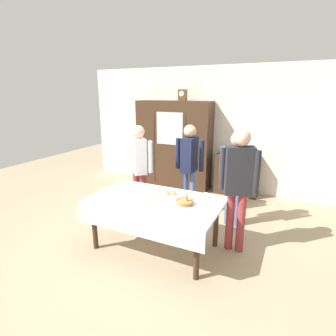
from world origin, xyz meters
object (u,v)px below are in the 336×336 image
(bookshelf_low, at_px, (237,175))
(spoon_mid_right, at_px, (164,201))
(wall_cabinet, at_px, (174,144))
(person_behind_table_right, at_px, (238,179))
(person_beside_shelf, at_px, (139,162))
(mantel_clock, at_px, (182,95))
(dining_table, at_px, (154,207))
(tea_cup_mid_left, at_px, (146,203))
(tea_cup_mid_right, at_px, (138,199))
(tea_cup_near_left, at_px, (206,196))
(person_by_cabinet, at_px, (235,171))
(book_stack, at_px, (238,153))
(spoon_near_left, at_px, (155,191))
(spoon_near_right, at_px, (137,209))
(bread_basket, at_px, (185,202))
(pastry_plate, at_px, (171,194))
(tea_cup_back_edge, at_px, (149,196))

(bookshelf_low, distance_m, spoon_mid_right, 2.64)
(wall_cabinet, relative_size, person_behind_table_right, 1.15)
(person_beside_shelf, bearing_deg, mantel_clock, 88.36)
(dining_table, relative_size, tea_cup_mid_left, 13.81)
(dining_table, distance_m, person_beside_shelf, 1.17)
(tea_cup_mid_right, height_order, tea_cup_near_left, same)
(tea_cup_mid_left, height_order, person_by_cabinet, person_by_cabinet)
(dining_table, bearing_deg, wall_cabinet, 109.16)
(wall_cabinet, height_order, book_stack, wall_cabinet)
(dining_table, distance_m, tea_cup_mid_right, 0.25)
(spoon_near_left, bearing_deg, spoon_mid_right, -42.66)
(spoon_mid_right, bearing_deg, mantel_clock, 108.11)
(mantel_clock, bearing_deg, tea_cup_mid_right, -79.40)
(book_stack, bearing_deg, dining_table, -102.24)
(spoon_near_right, distance_m, person_behind_table_right, 1.38)
(tea_cup_mid_left, distance_m, bread_basket, 0.50)
(spoon_near_right, height_order, person_behind_table_right, person_behind_table_right)
(person_beside_shelf, relative_size, person_behind_table_right, 0.95)
(pastry_plate, distance_m, spoon_near_right, 0.67)
(book_stack, bearing_deg, bookshelf_low, 0.00)
(bread_basket, xyz_separation_m, pastry_plate, (-0.31, 0.24, -0.02))
(wall_cabinet, height_order, spoon_near_right, wall_cabinet)
(tea_cup_mid_left, bearing_deg, tea_cup_mid_right, 154.33)
(tea_cup_back_edge, relative_size, spoon_near_left, 1.09)
(tea_cup_mid_left, relative_size, pastry_plate, 0.46)
(dining_table, xyz_separation_m, tea_cup_mid_right, (-0.19, -0.10, 0.12))
(tea_cup_back_edge, relative_size, tea_cup_mid_left, 1.00)
(tea_cup_back_edge, relative_size, person_by_cabinet, 0.08)
(tea_cup_mid_right, relative_size, tea_cup_mid_left, 1.00)
(bookshelf_low, bearing_deg, pastry_plate, -101.23)
(book_stack, xyz_separation_m, spoon_mid_right, (-0.44, -2.59, -0.19))
(wall_cabinet, bearing_deg, tea_cup_near_left, -55.47)
(tea_cup_mid_right, bearing_deg, dining_table, 27.47)
(dining_table, xyz_separation_m, mantel_clock, (-0.70, 2.59, 1.45))
(tea_cup_mid_right, height_order, spoon_mid_right, tea_cup_mid_right)
(wall_cabinet, distance_m, tea_cup_back_edge, 2.65)
(person_by_cabinet, bearing_deg, mantel_clock, 137.38)
(spoon_near_left, xyz_separation_m, spoon_near_right, (0.09, -0.65, 0.00))
(spoon_near_right, bearing_deg, bookshelf_low, 78.07)
(tea_cup_mid_left, bearing_deg, dining_table, 86.04)
(dining_table, height_order, mantel_clock, mantel_clock)
(tea_cup_back_edge, distance_m, tea_cup_mid_left, 0.28)
(book_stack, xyz_separation_m, person_beside_shelf, (-1.32, -1.80, 0.06))
(tea_cup_mid_left, bearing_deg, spoon_mid_right, 58.85)
(tea_cup_mid_right, distance_m, person_behind_table_right, 1.37)
(dining_table, relative_size, mantel_clock, 7.48)
(bookshelf_low, relative_size, tea_cup_near_left, 6.98)
(bread_basket, relative_size, spoon_near_left, 2.02)
(book_stack, height_order, person_by_cabinet, person_by_cabinet)
(tea_cup_mid_left, relative_size, person_behind_table_right, 0.08)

